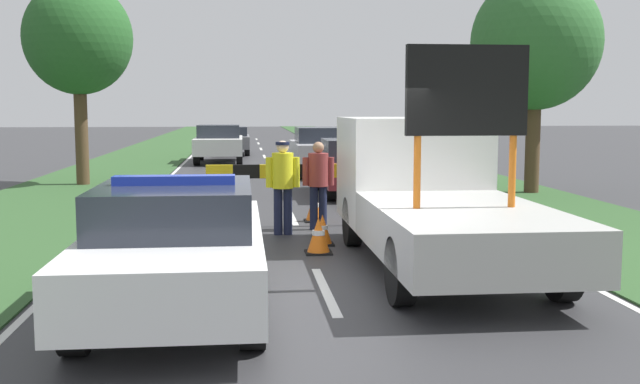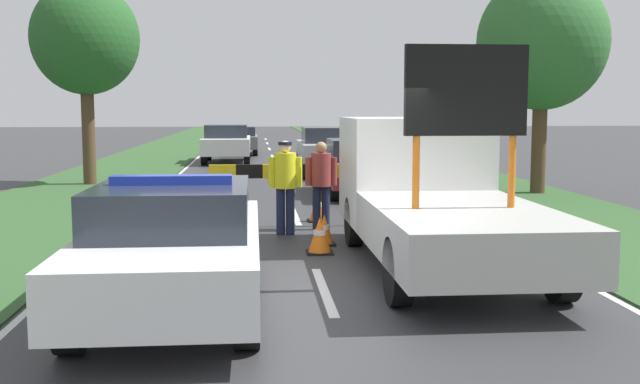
% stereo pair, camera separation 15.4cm
% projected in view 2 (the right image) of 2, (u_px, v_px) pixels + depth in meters
% --- Properties ---
extents(ground_plane, '(160.00, 160.00, 0.00)m').
position_uv_depth(ground_plane, '(322.00, 286.00, 9.52)').
color(ground_plane, '#333335').
extents(lane_markings, '(6.88, 65.08, 0.01)m').
position_uv_depth(lane_markings, '(278.00, 170.00, 27.14)').
color(lane_markings, silver).
rests_on(lane_markings, ground).
extents(grass_verge_left, '(4.06, 120.00, 0.03)m').
position_uv_depth(grass_verge_left, '(133.00, 166.00, 28.82)').
color(grass_verge_left, '#2D5128').
rests_on(grass_verge_left, ground).
extents(grass_verge_right, '(4.06, 120.00, 0.03)m').
position_uv_depth(grass_verge_right, '(414.00, 164.00, 29.79)').
color(grass_verge_right, '#2D5128').
rests_on(grass_verge_right, ground).
extents(police_car, '(1.87, 4.72, 1.53)m').
position_uv_depth(police_car, '(174.00, 245.00, 8.32)').
color(police_car, white).
rests_on(police_car, ground).
extents(work_truck, '(2.17, 6.05, 3.03)m').
position_uv_depth(work_truck, '(429.00, 190.00, 11.12)').
color(work_truck, white).
rests_on(work_truck, ground).
extents(road_barrier, '(3.02, 0.08, 1.19)m').
position_uv_depth(road_barrier, '(289.00, 175.00, 14.18)').
color(road_barrier, black).
rests_on(road_barrier, ground).
extents(police_officer, '(0.60, 0.38, 1.68)m').
position_uv_depth(police_officer, '(285.00, 179.00, 13.30)').
color(police_officer, '#191E38').
rests_on(police_officer, ground).
extents(pedestrian_civilian, '(0.59, 0.37, 1.64)m').
position_uv_depth(pedestrian_civilian, '(321.00, 178.00, 13.83)').
color(pedestrian_civilian, '#191E38').
rests_on(pedestrian_civilian, ground).
extents(traffic_cone_near_police, '(0.41, 0.41, 0.57)m').
position_uv_depth(traffic_cone_near_police, '(318.00, 207.00, 14.92)').
color(traffic_cone_near_police, black).
rests_on(traffic_cone_near_police, ground).
extents(traffic_cone_centre_front, '(0.37, 0.37, 0.51)m').
position_uv_depth(traffic_cone_centre_front, '(324.00, 230.00, 12.36)').
color(traffic_cone_centre_front, black).
rests_on(traffic_cone_centre_front, ground).
extents(traffic_cone_near_truck, '(0.41, 0.41, 0.57)m').
position_uv_depth(traffic_cone_near_truck, '(320.00, 235.00, 11.64)').
color(traffic_cone_near_truck, black).
rests_on(traffic_cone_near_truck, ground).
extents(traffic_cone_behind_barrier, '(0.39, 0.39, 0.54)m').
position_uv_depth(traffic_cone_behind_barrier, '(140.00, 241.00, 11.28)').
color(traffic_cone_behind_barrier, black).
rests_on(traffic_cone_behind_barrier, ground).
extents(traffic_cone_lane_edge, '(0.45, 0.45, 0.62)m').
position_uv_depth(traffic_cone_lane_edge, '(161.00, 217.00, 13.46)').
color(traffic_cone_lane_edge, black).
rests_on(traffic_cone_lane_edge, ground).
extents(queued_car_wagon_maroon, '(1.73, 3.93, 1.45)m').
position_uv_depth(queued_car_wagon_maroon, '(358.00, 167.00, 19.37)').
color(queued_car_wagon_maroon, maroon).
rests_on(queued_car_wagon_maroon, ground).
extents(queued_car_sedan_silver, '(1.81, 4.34, 1.61)m').
position_uv_depth(queued_car_sedan_silver, '(327.00, 151.00, 25.08)').
color(queued_car_sedan_silver, '#B2B2B7').
rests_on(queued_car_sedan_silver, ground).
extents(queued_car_van_white, '(1.92, 4.64, 1.56)m').
position_uv_depth(queued_car_van_white, '(227.00, 143.00, 30.85)').
color(queued_car_van_white, silver).
rests_on(queued_car_van_white, ground).
extents(queued_car_suv_grey, '(1.77, 4.03, 1.34)m').
position_uv_depth(queued_car_suv_grey, '(239.00, 140.00, 36.19)').
color(queued_car_suv_grey, slate).
rests_on(queued_car_suv_grey, ground).
extents(roadside_tree_near_left, '(3.35, 3.35, 5.71)m').
position_uv_depth(roadside_tree_near_left, '(542.00, 43.00, 19.29)').
color(roadside_tree_near_left, '#4C3823').
rests_on(roadside_tree_near_left, ground).
extents(roadside_tree_near_right, '(3.08, 3.08, 5.86)m').
position_uv_depth(roadside_tree_near_right, '(85.00, 40.00, 21.51)').
color(roadside_tree_near_right, '#4C3823').
rests_on(roadside_tree_near_right, ground).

